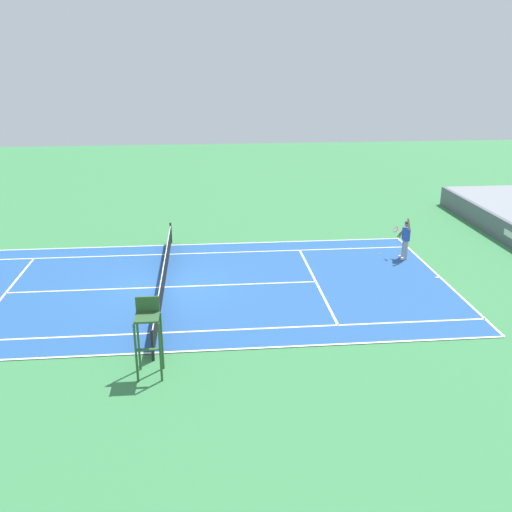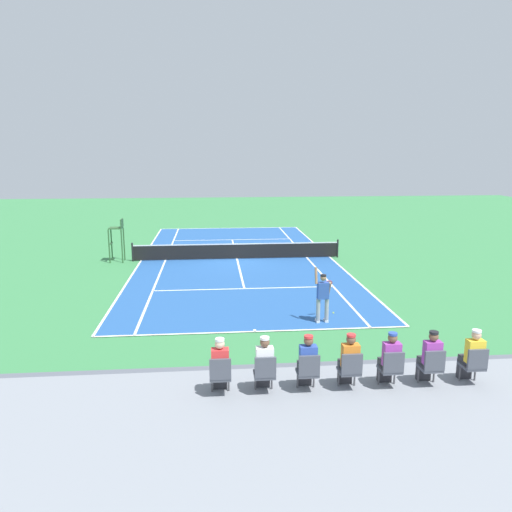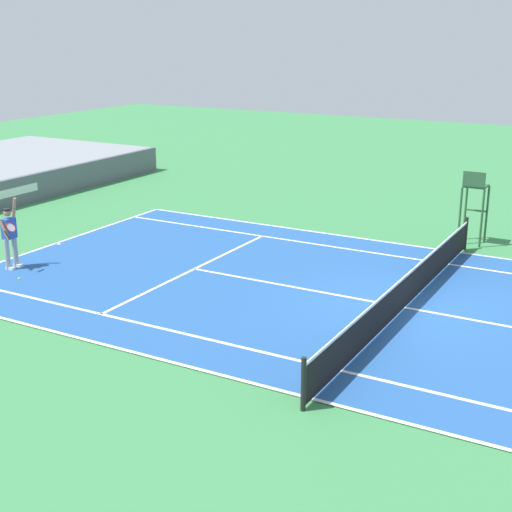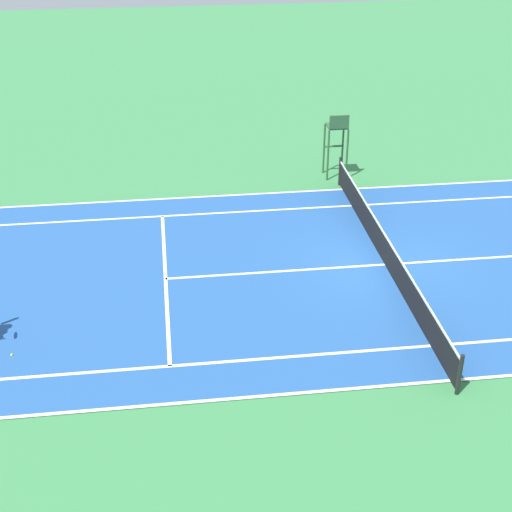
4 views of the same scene
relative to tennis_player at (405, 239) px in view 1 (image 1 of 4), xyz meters
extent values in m
plane|color=#387F47|center=(2.53, -11.14, -0.99)|extent=(80.00, 80.00, 0.00)
cube|color=#235193|center=(2.53, -11.14, -0.98)|extent=(10.98, 23.78, 0.02)
cube|color=white|center=(2.53, 0.75, -0.97)|extent=(10.98, 0.10, 0.01)
cube|color=white|center=(-2.96, -11.14, -0.97)|extent=(0.10, 23.78, 0.01)
cube|color=white|center=(8.02, -11.14, -0.97)|extent=(0.10, 23.78, 0.01)
cube|color=white|center=(-1.58, -11.14, -0.97)|extent=(0.10, 23.78, 0.01)
cube|color=white|center=(6.64, -11.14, -0.97)|extent=(0.10, 23.78, 0.01)
cube|color=white|center=(2.53, -4.74, -0.97)|extent=(8.22, 0.10, 0.01)
cube|color=white|center=(2.53, -17.54, -0.97)|extent=(8.22, 0.10, 0.01)
cube|color=white|center=(2.53, -11.14, -0.97)|extent=(0.10, 12.80, 0.01)
cube|color=white|center=(2.53, 0.65, -0.97)|extent=(0.10, 0.20, 0.01)
cylinder|color=black|center=(-3.41, -11.14, -0.46)|extent=(0.10, 0.10, 1.07)
cylinder|color=black|center=(8.47, -11.14, -0.46)|extent=(0.10, 0.10, 1.07)
cube|color=black|center=(2.53, -11.14, -0.51)|extent=(11.78, 0.02, 0.84)
cube|color=white|center=(2.53, -11.14, -0.09)|extent=(11.78, 0.03, 0.06)
cylinder|color=#9E9EA3|center=(0.17, 0.03, -0.53)|extent=(0.15, 0.15, 0.92)
cylinder|color=#9E9EA3|center=(-0.15, 0.01, -0.53)|extent=(0.15, 0.15, 0.92)
cube|color=white|center=(0.17, -0.03, -0.94)|extent=(0.14, 0.29, 0.10)
cube|color=white|center=(-0.15, -0.05, -0.94)|extent=(0.14, 0.29, 0.10)
cube|color=#2D4CA8|center=(0.01, 0.02, 0.23)|extent=(0.41, 0.26, 0.60)
sphere|color=#A37556|center=(0.01, 0.02, 0.70)|extent=(0.22, 0.22, 0.22)
cylinder|color=black|center=(0.01, 0.02, 0.79)|extent=(0.21, 0.21, 0.06)
cylinder|color=#A37556|center=(0.27, 0.00, 0.79)|extent=(0.10, 0.22, 0.61)
cylinder|color=#A37556|center=(-0.25, -0.10, 0.25)|extent=(0.11, 0.33, 0.56)
cylinder|color=black|center=(-0.28, -0.22, 0.12)|extent=(0.05, 0.19, 0.25)
torus|color=red|center=(-0.28, -0.40, 0.38)|extent=(0.31, 0.21, 0.26)
cylinder|color=silver|center=(-0.28, -0.40, 0.38)|extent=(0.28, 0.17, 0.22)
sphere|color=#D1E533|center=(-0.66, -0.95, -0.96)|extent=(0.07, 0.07, 0.07)
cylinder|color=#2D562D|center=(9.67, -10.79, -0.04)|extent=(0.07, 0.07, 1.90)
cylinder|color=#2D562D|center=(9.67, -11.49, -0.04)|extent=(0.07, 0.07, 1.90)
cylinder|color=#2D562D|center=(8.97, -10.79, -0.04)|extent=(0.07, 0.07, 1.90)
cylinder|color=#2D562D|center=(8.97, -11.49, -0.04)|extent=(0.07, 0.07, 1.90)
cube|color=#2D562D|center=(9.32, -11.14, 0.94)|extent=(0.70, 0.70, 0.06)
cube|color=#2D562D|center=(8.97, -11.14, 1.21)|extent=(0.06, 0.70, 0.48)
cube|color=#2D562D|center=(9.64, -11.14, 0.05)|extent=(0.10, 0.70, 0.04)
camera|label=1|loc=(24.30, -9.36, 8.14)|focal=39.31mm
camera|label=2|loc=(3.95, 16.86, 5.11)|focal=34.68mm
camera|label=3|loc=(-14.32, -16.27, 5.71)|focal=51.20mm
camera|label=4|loc=(-16.28, -4.90, 10.04)|focal=53.48mm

